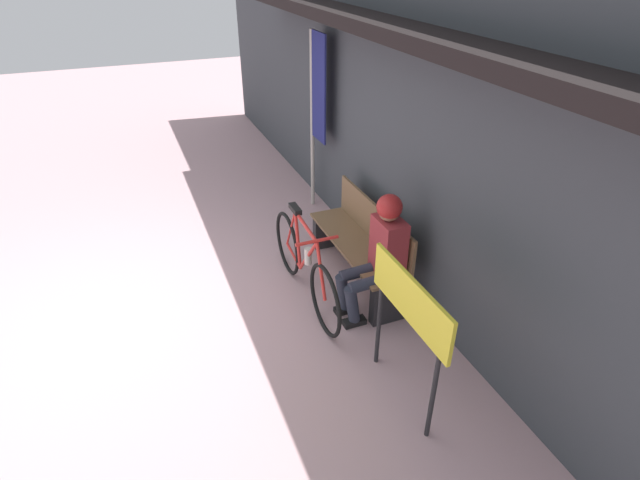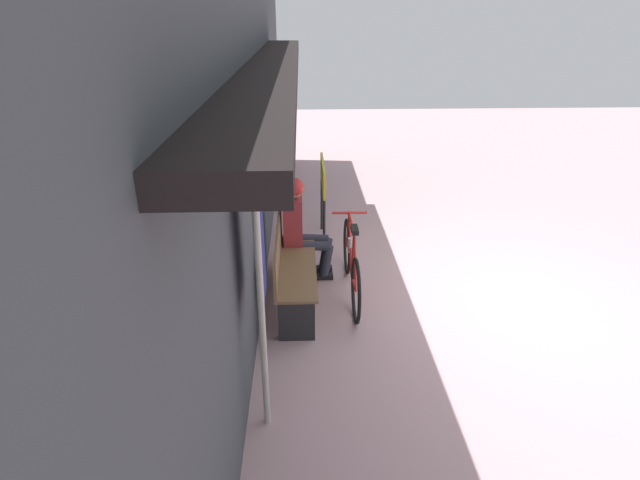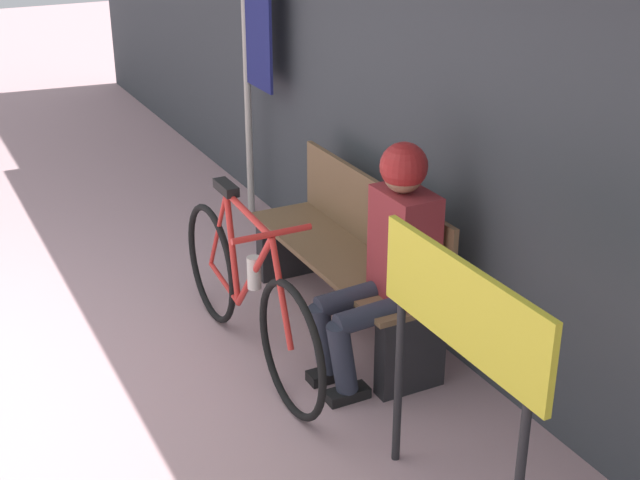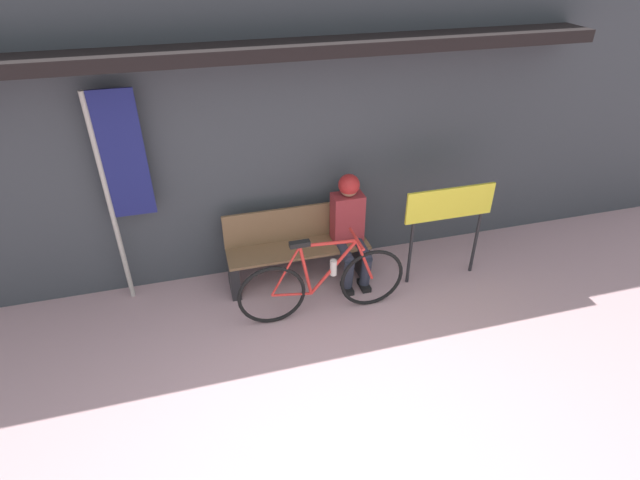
{
  "view_description": "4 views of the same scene",
  "coord_description": "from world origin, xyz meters",
  "views": [
    {
      "loc": [
        4.11,
        0.25,
        3.11
      ],
      "look_at": [
        0.23,
        1.81,
        0.6
      ],
      "focal_mm": 28.0,
      "sensor_mm": 36.0,
      "label": 1
    },
    {
      "loc": [
        -4.64,
        2.15,
        2.96
      ],
      "look_at": [
        0.05,
        1.97,
        0.8
      ],
      "focal_mm": 28.0,
      "sensor_mm": 36.0,
      "label": 2
    },
    {
      "loc": [
        4.1,
        0.09,
        2.5
      ],
      "look_at": [
        0.3,
        2.03,
        0.61
      ],
      "focal_mm": 50.0,
      "sensor_mm": 36.0,
      "label": 3
    },
    {
      "loc": [
        -0.8,
        -2.24,
        3.47
      ],
      "look_at": [
        0.33,
        1.82,
        0.77
      ],
      "focal_mm": 28.0,
      "sensor_mm": 36.0,
      "label": 4
    }
  ],
  "objects": [
    {
      "name": "signboard",
      "position": [
        1.77,
        1.87,
        0.87
      ],
      "size": [
        1.01,
        0.04,
        1.14
      ],
      "color": "#232326",
      "rests_on": "ground_plane"
    },
    {
      "name": "bicycle",
      "position": [
        0.3,
        1.61,
        0.38
      ],
      "size": [
        1.74,
        0.4,
        0.93
      ],
      "color": "black",
      "rests_on": "ground_plane"
    },
    {
      "name": "person_seated",
      "position": [
        0.76,
        2.18,
        0.72
      ],
      "size": [
        0.34,
        0.59,
        1.25
      ],
      "color": "#2D3342",
      "rests_on": "ground_plane"
    },
    {
      "name": "ground_plane",
      "position": [
        0.0,
        0.0,
        0.0
      ],
      "size": [
        24.0,
        24.0,
        0.0
      ],
      "primitive_type": "plane",
      "color": "#C69EA3"
    },
    {
      "name": "banner_pole",
      "position": [
        -1.49,
        2.45,
        1.44
      ],
      "size": [
        0.45,
        0.05,
        2.25
      ],
      "color": "#B7B2A8",
      "rests_on": "ground_plane"
    },
    {
      "name": "storefront_wall",
      "position": [
        0.0,
        2.65,
        1.66
      ],
      "size": [
        12.0,
        0.56,
        3.2
      ],
      "color": "#3D4247",
      "rests_on": "ground_plane"
    },
    {
      "name": "park_bench_near",
      "position": [
        0.19,
        2.28,
        0.4
      ],
      "size": [
        1.56,
        0.42,
        0.85
      ],
      "color": "brown",
      "rests_on": "ground_plane"
    }
  ]
}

